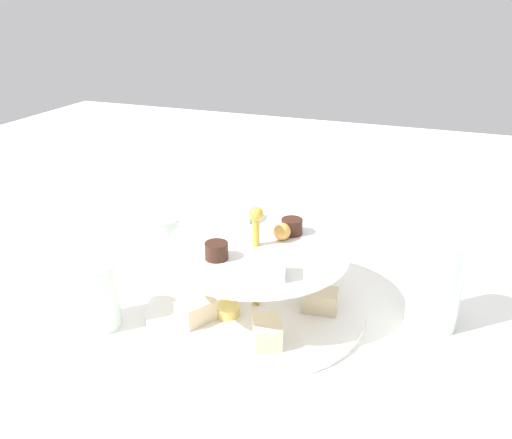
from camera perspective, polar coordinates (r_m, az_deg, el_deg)
ground_plane at (r=0.77m, az=0.00°, el=-9.58°), size 2.40×2.40×0.00m
tiered_serving_stand at (r=0.75m, az=-0.01°, el=-6.76°), size 0.31×0.31×0.16m
water_glass_tall_right at (r=0.75m, az=18.51°, el=-6.36°), size 0.07×0.07×0.13m
water_glass_short_left at (r=0.93m, az=-9.93°, el=-1.69°), size 0.06×0.06×0.07m
teacup_with_saucer at (r=0.98m, az=-2.78°, el=-0.52°), size 0.09×0.09×0.05m
butter_knife_right at (r=0.99m, az=9.59°, el=-1.93°), size 0.07×0.16×0.00m
water_glass_mid_back at (r=0.75m, az=-16.59°, el=-7.64°), size 0.06×0.06×0.09m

